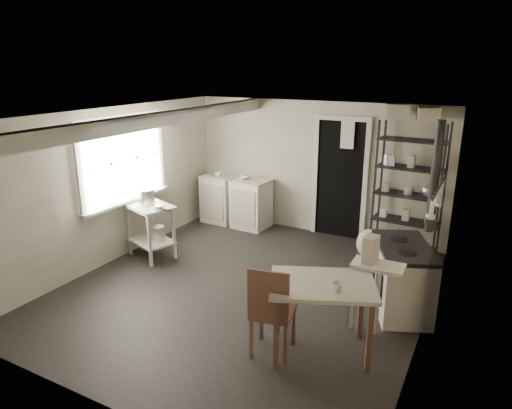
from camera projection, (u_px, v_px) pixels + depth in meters
The scene contains 31 objects.
floor at pixel (246, 288), 6.13m from camera, with size 5.00×5.00×0.00m, color black.
ceiling at pixel (244, 115), 5.45m from camera, with size 5.00×5.00×0.00m, color beige.
wall_back at pixel (315, 168), 7.90m from camera, with size 4.50×0.02×2.30m, color #BEB7A2.
wall_front at pixel (94, 289), 3.68m from camera, with size 4.50×0.02×2.30m, color #BEB7A2.
wall_left at pixel (113, 186), 6.79m from camera, with size 0.02×5.00×2.30m, color #BEB7A2.
wall_right at pixel (432, 237), 4.78m from camera, with size 0.02×5.00×2.30m, color #BEB7A2.
window at pixel (123, 160), 6.85m from camera, with size 0.12×1.76×1.28m, color beige, non-canonical shape.
doorway at pixel (339, 180), 7.71m from camera, with size 0.96×0.10×2.08m, color beige, non-canonical shape.
ceiling_beam at pixel (165, 118), 6.01m from camera, with size 0.18×5.00×0.18m, color beige, non-canonical shape.
wallpaper_panel at pixel (431, 237), 4.78m from camera, with size 0.01×5.00×2.30m, color beige, non-canonical shape.
utensil_rail at pixel (438, 187), 5.19m from camera, with size 0.06×1.20×0.44m, color silver, non-canonical shape.
prep_table at pixel (151, 232), 7.03m from camera, with size 0.73×0.52×0.84m, color beige, non-canonical shape.
stockpot at pixel (146, 198), 6.92m from camera, with size 0.25×0.25×0.27m, color silver.
saucepan at pixel (157, 208), 6.72m from camera, with size 0.17×0.17×0.09m, color silver.
bucket at pixel (158, 233), 7.05m from camera, with size 0.20×0.20×0.22m, color silver.
base_cabinets at pixel (236, 200), 8.47m from camera, with size 1.35×0.58×0.89m, color silver, non-canonical shape.
mixing_bowl at pixel (241, 176), 8.20m from camera, with size 0.29×0.29×0.07m, color white.
counter_cup at pixel (219, 173), 8.38m from camera, with size 0.13×0.13×0.10m, color white.
shelf_rack at pixel (408, 196), 6.96m from camera, with size 0.99×0.39×2.10m, color black, non-canonical shape.
shelf_jar at pixel (391, 168), 6.94m from camera, with size 0.09×0.09×0.20m, color white.
storage_box_a at pixel (396, 125), 6.80m from camera, with size 0.33×0.29×0.22m, color beige.
storage_box_b at pixel (427, 128), 6.62m from camera, with size 0.30×0.28×0.19m, color beige.
stove at pixel (401, 276), 5.50m from camera, with size 0.59×1.06×0.84m, color silver, non-canonical shape.
stovepipe at pixel (435, 177), 5.46m from camera, with size 0.12×0.12×1.54m, color black, non-canonical shape.
side_ledge at pixel (375, 299), 4.98m from camera, with size 0.55×0.30×0.85m, color beige, non-canonical shape.
oats_box at pixel (371, 249), 4.84m from camera, with size 0.12×0.20×0.30m, color beige.
work_table at pixel (321, 319), 4.69m from camera, with size 1.05×0.73×0.80m, color beige, non-canonical shape.
table_cup at pixel (337, 290), 4.38m from camera, with size 0.10×0.10×0.10m, color white.
chair at pixel (273, 310), 4.65m from camera, with size 0.42×0.44×1.01m, color #513022, non-canonical shape.
flour_sack at pixel (369, 243), 7.02m from camera, with size 0.39×0.33×0.46m, color beige.
floor_crock at pixel (376, 311), 5.42m from camera, with size 0.11×0.11×0.14m, color white.
Camera 1 is at (2.71, -4.81, 2.90)m, focal length 32.00 mm.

